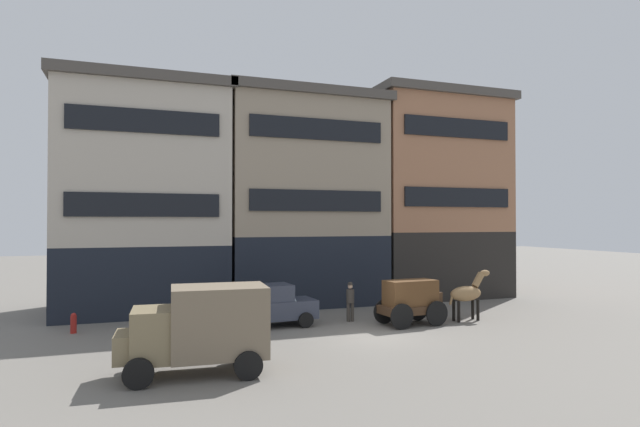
{
  "coord_description": "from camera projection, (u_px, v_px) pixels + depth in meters",
  "views": [
    {
      "loc": [
        -8.98,
        -18.62,
        4.56
      ],
      "look_at": [
        -1.61,
        1.97,
        4.92
      ],
      "focal_mm": 28.97,
      "sensor_mm": 36.0,
      "label": 1
    }
  ],
  "objects": [
    {
      "name": "ground_plane",
      "position": [
        375.0,
        337.0,
        20.48
      ],
      "size": [
        120.0,
        120.0,
        0.0
      ],
      "primitive_type": "plane",
      "color": "slate"
    },
    {
      "name": "building_far_left",
      "position": [
        144.0,
        196.0,
        26.97
      ],
      "size": [
        8.62,
        6.91,
        11.71
      ],
      "color": "black",
      "rests_on": "ground_plane"
    },
    {
      "name": "building_center_left",
      "position": [
        299.0,
        199.0,
        29.84
      ],
      "size": [
        9.09,
        6.91,
        11.76
      ],
      "color": "black",
      "rests_on": "ground_plane"
    },
    {
      "name": "building_center_right",
      "position": [
        428.0,
        195.0,
        32.73
      ],
      "size": [
        8.76,
        6.91,
        12.49
      ],
      "color": "black",
      "rests_on": "ground_plane"
    },
    {
      "name": "cargo_wagon",
      "position": [
        411.0,
        299.0,
        22.85
      ],
      "size": [
        3.0,
        1.71,
        1.98
      ],
      "color": "#3D2819",
      "rests_on": "ground_plane"
    },
    {
      "name": "draft_horse",
      "position": [
        468.0,
        293.0,
        23.85
      ],
      "size": [
        2.35,
        0.72,
        2.3
      ],
      "color": "#937047",
      "rests_on": "ground_plane"
    },
    {
      "name": "delivery_truck_near",
      "position": [
        199.0,
        327.0,
        15.42
      ],
      "size": [
        4.45,
        2.36,
        2.62
      ],
      "color": "#7A6B4C",
      "rests_on": "ground_plane"
    },
    {
      "name": "sedan_dark",
      "position": [
        272.0,
        305.0,
        22.5
      ],
      "size": [
        3.8,
        2.05,
        1.83
      ],
      "color": "#333847",
      "rests_on": "ground_plane"
    },
    {
      "name": "pedestrian_officer",
      "position": [
        350.0,
        300.0,
        23.62
      ],
      "size": [
        0.51,
        0.51,
        1.79
      ],
      "color": "#38332D",
      "rests_on": "ground_plane"
    },
    {
      "name": "fire_hydrant_curbside",
      "position": [
        74.0,
        323.0,
        21.11
      ],
      "size": [
        0.24,
        0.24,
        0.83
      ],
      "color": "maroon",
      "rests_on": "ground_plane"
    }
  ]
}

